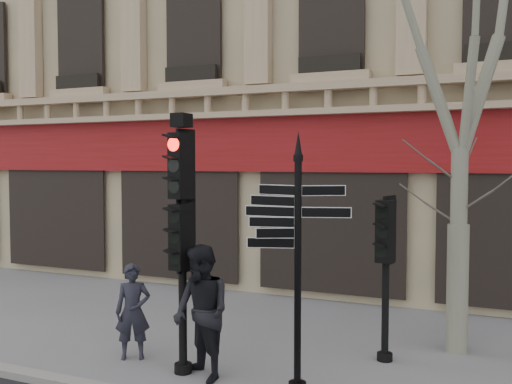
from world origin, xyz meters
TOP-DOWN VIEW (x-y plane):
  - ground at (0.00, 0.00)m, footprint 80.00×80.00m
  - fingerpost at (1.02, -0.26)m, footprint 1.67×1.67m
  - traffic_signal_main at (-0.80, -0.26)m, footprint 0.46×0.35m
  - traffic_signal_secondary at (1.89, 1.48)m, footprint 0.49×0.39m
  - pedestrian_a at (-1.86, -0.04)m, footprint 0.67×0.60m
  - pedestrian_b at (-0.42, -0.37)m, footprint 1.20×1.12m

SIDE VIEW (x-z plane):
  - ground at x=0.00m, z-range 0.00..0.00m
  - pedestrian_a at x=-1.86m, z-range 0.00..1.54m
  - pedestrian_b at x=-0.42m, z-range 0.00..1.97m
  - traffic_signal_secondary at x=1.89m, z-range 0.51..3.09m
  - fingerpost at x=1.02m, z-range 0.62..4.21m
  - traffic_signal_main at x=-0.80m, z-range 0.51..4.41m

